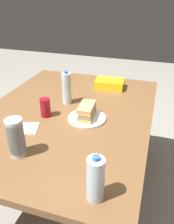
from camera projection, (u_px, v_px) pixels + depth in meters
name	position (u px, v px, depth m)	size (l,w,h in m)	color
ground_plane	(70.00, 190.00, 1.92)	(8.00, 8.00, 0.00)	gray
dining_table	(67.00, 123.00, 1.60)	(1.50, 1.12, 0.75)	brown
paper_plate	(87.00, 118.00, 1.48)	(0.25, 0.25, 0.01)	white
sandwich	(87.00, 111.00, 1.46)	(0.19, 0.11, 0.08)	#DBB26B
soda_can_red	(45.00, 108.00, 1.48)	(0.07, 0.07, 0.12)	maroon
chip_bag	(110.00, 84.00, 1.91)	(0.23, 0.15, 0.07)	yellow
water_bottle_tall	(67.00, 88.00, 1.63)	(0.07, 0.07, 0.24)	silver
plastic_cup_stack	(16.00, 138.00, 1.12)	(0.08, 0.08, 0.20)	silver
water_bottle_spare	(96.00, 179.00, 0.88)	(0.07, 0.07, 0.21)	silver
paper_napkin	(27.00, 128.00, 1.37)	(0.13, 0.13, 0.01)	white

